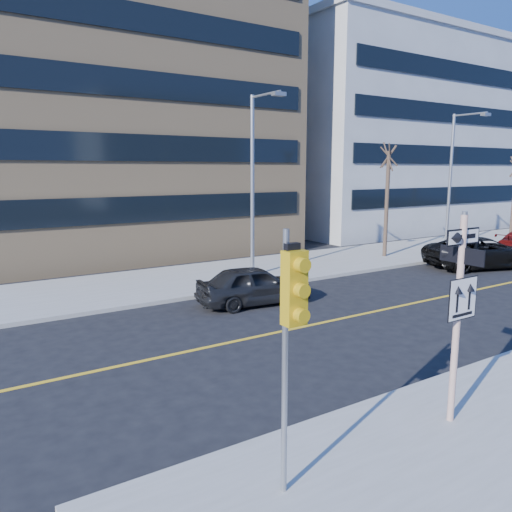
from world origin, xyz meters
TOP-DOWN VIEW (x-y plane):
  - ground at (0.00, 0.00)m, footprint 120.00×120.00m
  - far_sidewalk at (18.00, 12.00)m, footprint 66.00×6.00m
  - road_centerline at (12.00, 4.00)m, footprint 40.00×0.14m
  - sign_pole at (0.00, -2.51)m, footprint 0.92×0.92m
  - traffic_signal at (-4.00, -2.66)m, footprint 0.32×0.45m
  - parked_car_a at (1.63, 7.14)m, footprint 2.27×4.49m
  - parked_car_c at (15.13, 6.78)m, footprint 4.33×6.27m
  - streetlight_a at (4.00, 10.76)m, footprint 0.55×2.25m
  - streetlight_b at (18.00, 10.76)m, footprint 0.55×2.25m
  - street_tree_west at (13.00, 11.30)m, footprint 1.80×1.80m
  - building_brick at (2.00, 25.00)m, footprint 18.00×18.00m
  - building_grey_mid at (24.00, 24.00)m, footprint 20.00×16.00m
  - building_grey_far at (45.00, 27.00)m, footprint 18.00×18.00m

SIDE VIEW (x-z plane):
  - ground at x=0.00m, z-range 0.00..0.00m
  - road_centerline at x=12.00m, z-range 0.00..0.01m
  - far_sidewalk at x=18.00m, z-range 0.00..0.15m
  - parked_car_a at x=1.63m, z-range 0.00..1.47m
  - parked_car_c at x=15.13m, z-range 0.00..1.59m
  - sign_pole at x=0.00m, z-range 0.41..4.47m
  - traffic_signal at x=-4.00m, z-range 1.03..5.03m
  - streetlight_a at x=4.00m, z-range 0.76..8.76m
  - streetlight_b at x=18.00m, z-range 0.76..8.76m
  - street_tree_west at x=13.00m, z-range 2.35..8.70m
  - building_grey_mid at x=24.00m, z-range 0.00..15.00m
  - building_grey_far at x=45.00m, z-range 0.00..16.00m
  - building_brick at x=2.00m, z-range 0.00..18.00m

